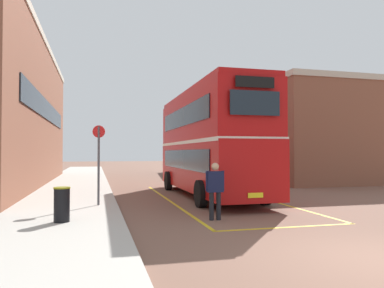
{
  "coord_description": "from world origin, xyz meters",
  "views": [
    {
      "loc": [
        -5.29,
        -5.63,
        1.99
      ],
      "look_at": [
        -0.49,
        12.62,
        2.44
      ],
      "focal_mm": 34.44,
      "sensor_mm": 36.0,
      "label": 1
    }
  ],
  "objects_px": {
    "single_deck_bus": "(190,157)",
    "bus_stop_sign": "(99,157)",
    "pedestrian_boarding": "(215,187)",
    "litter_bin": "(62,204)",
    "double_decker_bus": "(208,141)"
  },
  "relations": [
    {
      "from": "single_deck_bus",
      "to": "bus_stop_sign",
      "type": "distance_m",
      "value": 21.92
    },
    {
      "from": "pedestrian_boarding",
      "to": "litter_bin",
      "type": "relative_size",
      "value": 1.82
    },
    {
      "from": "pedestrian_boarding",
      "to": "litter_bin",
      "type": "distance_m",
      "value": 4.32
    },
    {
      "from": "double_decker_bus",
      "to": "pedestrian_boarding",
      "type": "relative_size",
      "value": 6.18
    },
    {
      "from": "pedestrian_boarding",
      "to": "single_deck_bus",
      "type": "bearing_deg",
      "value": 77.26
    },
    {
      "from": "litter_bin",
      "to": "bus_stop_sign",
      "type": "xyz_separation_m",
      "value": [
        0.98,
        3.05,
        1.22
      ]
    },
    {
      "from": "single_deck_bus",
      "to": "litter_bin",
      "type": "relative_size",
      "value": 10.93
    },
    {
      "from": "single_deck_bus",
      "to": "pedestrian_boarding",
      "type": "bearing_deg",
      "value": -102.74
    },
    {
      "from": "single_deck_bus",
      "to": "bus_stop_sign",
      "type": "height_order",
      "value": "single_deck_bus"
    },
    {
      "from": "single_deck_bus",
      "to": "pedestrian_boarding",
      "type": "xyz_separation_m",
      "value": [
        -5.26,
        -23.28,
        -0.66
      ]
    },
    {
      "from": "pedestrian_boarding",
      "to": "litter_bin",
      "type": "xyz_separation_m",
      "value": [
        -4.3,
        0.06,
        -0.37
      ]
    },
    {
      "from": "pedestrian_boarding",
      "to": "litter_bin",
      "type": "height_order",
      "value": "pedestrian_boarding"
    },
    {
      "from": "litter_bin",
      "to": "bus_stop_sign",
      "type": "bearing_deg",
      "value": 72.28
    },
    {
      "from": "bus_stop_sign",
      "to": "litter_bin",
      "type": "bearing_deg",
      "value": -107.72
    },
    {
      "from": "pedestrian_boarding",
      "to": "double_decker_bus",
      "type": "bearing_deg",
      "value": 74.59
    }
  ]
}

